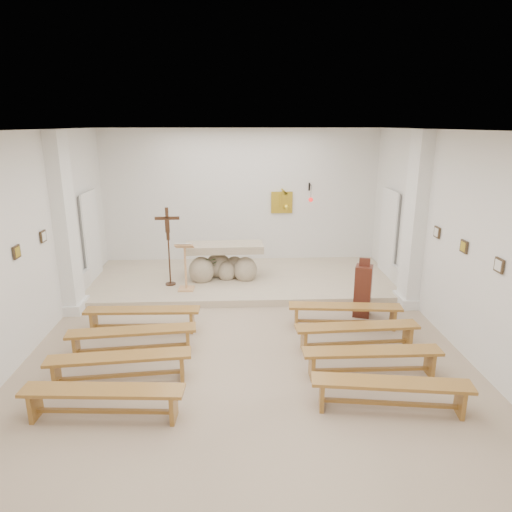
{
  "coord_description": "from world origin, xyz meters",
  "views": [
    {
      "loc": [
        -0.14,
        -6.62,
        3.59
      ],
      "look_at": [
        0.23,
        1.6,
        1.2
      ],
      "focal_mm": 32.0,
      "sensor_mm": 36.0,
      "label": 1
    }
  ],
  "objects_px": {
    "bench_left_third": "(120,362)",
    "bench_right_third": "(372,357)",
    "donation_pedestal": "(363,291)",
    "bench_right_fourth": "(391,389)",
    "lectern": "(185,266)",
    "bench_right_second": "(357,331)",
    "bench_left_fourth": "(103,396)",
    "bench_left_second": "(132,336)",
    "bench_left_front": "(143,315)",
    "crucifix_stand": "(168,241)",
    "altar": "(223,264)",
    "bench_right_front": "(345,311)"
  },
  "relations": [
    {
      "from": "bench_left_third",
      "to": "bench_right_third",
      "type": "relative_size",
      "value": 1.01
    },
    {
      "from": "donation_pedestal",
      "to": "bench_right_fourth",
      "type": "bearing_deg",
      "value": -77.98
    },
    {
      "from": "bench_right_third",
      "to": "lectern",
      "type": "bearing_deg",
      "value": 131.98
    },
    {
      "from": "lectern",
      "to": "bench_right_second",
      "type": "relative_size",
      "value": 0.53
    },
    {
      "from": "bench_left_fourth",
      "to": "bench_left_second",
      "type": "bearing_deg",
      "value": 93.76
    },
    {
      "from": "bench_right_fourth",
      "to": "bench_right_third",
      "type": "bearing_deg",
      "value": 97.85
    },
    {
      "from": "bench_left_front",
      "to": "bench_left_third",
      "type": "relative_size",
      "value": 0.99
    },
    {
      "from": "bench_left_third",
      "to": "crucifix_stand",
      "type": "bearing_deg",
      "value": 81.47
    },
    {
      "from": "crucifix_stand",
      "to": "bench_right_second",
      "type": "relative_size",
      "value": 0.85
    },
    {
      "from": "altar",
      "to": "crucifix_stand",
      "type": "bearing_deg",
      "value": -164.23
    },
    {
      "from": "bench_right_second",
      "to": "lectern",
      "type": "bearing_deg",
      "value": 137.24
    },
    {
      "from": "bench_left_second",
      "to": "bench_right_second",
      "type": "bearing_deg",
      "value": -5.58
    },
    {
      "from": "crucifix_stand",
      "to": "bench_left_fourth",
      "type": "bearing_deg",
      "value": -95.01
    },
    {
      "from": "bench_right_second",
      "to": "bench_left_fourth",
      "type": "relative_size",
      "value": 1.0
    },
    {
      "from": "bench_left_third",
      "to": "bench_right_fourth",
      "type": "height_order",
      "value": "same"
    },
    {
      "from": "bench_left_third",
      "to": "bench_right_fourth",
      "type": "distance_m",
      "value": 3.74
    },
    {
      "from": "bench_right_fourth",
      "to": "altar",
      "type": "bearing_deg",
      "value": 122.25
    },
    {
      "from": "altar",
      "to": "bench_right_second",
      "type": "relative_size",
      "value": 0.87
    },
    {
      "from": "crucifix_stand",
      "to": "bench_right_front",
      "type": "relative_size",
      "value": 0.85
    },
    {
      "from": "bench_right_second",
      "to": "crucifix_stand",
      "type": "bearing_deg",
      "value": 136.93
    },
    {
      "from": "lectern",
      "to": "bench_right_front",
      "type": "xyz_separation_m",
      "value": [
        3.04,
        -1.7,
        -0.36
      ]
    },
    {
      "from": "lectern",
      "to": "bench_right_second",
      "type": "bearing_deg",
      "value": -37.65
    },
    {
      "from": "altar",
      "to": "lectern",
      "type": "distance_m",
      "value": 1.09
    },
    {
      "from": "bench_right_front",
      "to": "bench_right_third",
      "type": "height_order",
      "value": "same"
    },
    {
      "from": "crucifix_stand",
      "to": "bench_left_second",
      "type": "relative_size",
      "value": 0.85
    },
    {
      "from": "altar",
      "to": "bench_left_second",
      "type": "xyz_separation_m",
      "value": [
        -1.39,
        -3.27,
        -0.18
      ]
    },
    {
      "from": "crucifix_stand",
      "to": "bench_left_fourth",
      "type": "distance_m",
      "value": 4.67
    },
    {
      "from": "altar",
      "to": "bench_left_fourth",
      "type": "relative_size",
      "value": 0.87
    },
    {
      "from": "altar",
      "to": "bench_right_fourth",
      "type": "bearing_deg",
      "value": -67.4
    },
    {
      "from": "altar",
      "to": "bench_left_third",
      "type": "relative_size",
      "value": 0.87
    },
    {
      "from": "altar",
      "to": "bench_right_front",
      "type": "relative_size",
      "value": 0.87
    },
    {
      "from": "donation_pedestal",
      "to": "bench_left_third",
      "type": "distance_m",
      "value": 4.67
    },
    {
      "from": "donation_pedestal",
      "to": "bench_left_second",
      "type": "distance_m",
      "value": 4.33
    },
    {
      "from": "bench_left_second",
      "to": "bench_right_fourth",
      "type": "height_order",
      "value": "same"
    },
    {
      "from": "altar",
      "to": "bench_right_third",
      "type": "height_order",
      "value": "altar"
    },
    {
      "from": "altar",
      "to": "bench_right_third",
      "type": "bearing_deg",
      "value": -63.13
    },
    {
      "from": "bench_left_front",
      "to": "altar",
      "type": "bearing_deg",
      "value": 61.64
    },
    {
      "from": "crucifix_stand",
      "to": "bench_right_second",
      "type": "height_order",
      "value": "crucifix_stand"
    },
    {
      "from": "bench_left_second",
      "to": "bench_left_fourth",
      "type": "distance_m",
      "value": 1.7
    },
    {
      "from": "donation_pedestal",
      "to": "bench_right_third",
      "type": "xyz_separation_m",
      "value": [
        -0.46,
        -2.22,
        -0.19
      ]
    },
    {
      "from": "altar",
      "to": "bench_left_front",
      "type": "distance_m",
      "value": 2.8
    },
    {
      "from": "altar",
      "to": "bench_left_fourth",
      "type": "distance_m",
      "value": 5.16
    },
    {
      "from": "altar",
      "to": "donation_pedestal",
      "type": "bearing_deg",
      "value": -36.84
    },
    {
      "from": "bench_right_second",
      "to": "bench_right_third",
      "type": "bearing_deg",
      "value": -92.82
    },
    {
      "from": "bench_right_third",
      "to": "bench_right_second",
      "type": "bearing_deg",
      "value": 90.11
    },
    {
      "from": "bench_left_second",
      "to": "bench_left_third",
      "type": "xyz_separation_m",
      "value": [
        0.0,
        -0.85,
        0.0
      ]
    },
    {
      "from": "bench_left_third",
      "to": "donation_pedestal",
      "type": "bearing_deg",
      "value": 23.13
    },
    {
      "from": "bench_left_front",
      "to": "bench_left_fourth",
      "type": "relative_size",
      "value": 1.0
    },
    {
      "from": "bench_left_third",
      "to": "bench_right_second",
      "type": "bearing_deg",
      "value": 7.88
    },
    {
      "from": "donation_pedestal",
      "to": "bench_right_third",
      "type": "bearing_deg",
      "value": -81.18
    }
  ]
}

